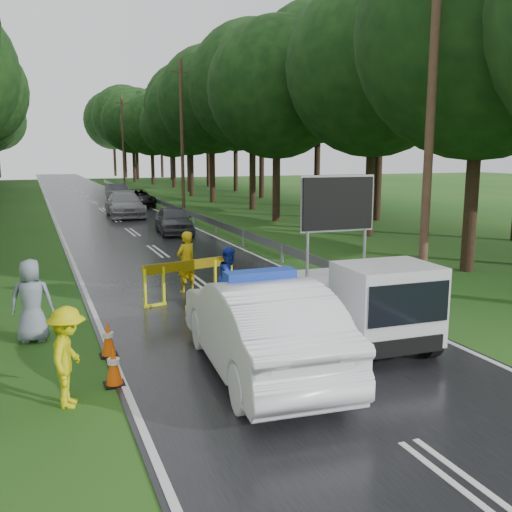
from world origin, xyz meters
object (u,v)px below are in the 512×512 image
work_truck (360,300)px  barrier (190,270)px  queue_car_second (125,204)px  queue_car_third (137,198)px  civilian (230,278)px  queue_car_first (174,220)px  queue_car_fourth (118,191)px  officer (186,262)px  police_sedan (260,326)px

work_truck → barrier: bearing=119.9°
queue_car_second → queue_car_third: 6.27m
civilian → queue_car_first: bearing=39.9°
queue_car_second → queue_car_fourth: queue_car_second is taller
officer → queue_car_first: bearing=-128.4°
police_sedan → officer: police_sedan is taller
civilian → work_truck: bearing=-108.2°
queue_car_third → police_sedan: bearing=-95.6°
officer → queue_car_second: bearing=-120.6°
work_truck → queue_car_third: size_ratio=0.94×
barrier → queue_car_second: 21.42m
barrier → queue_car_third: 27.57m
queue_car_third → queue_car_fourth: (-0.31, 7.58, 0.02)m
officer → queue_car_fourth: bearing=-121.5°
queue_car_third → queue_car_second: bearing=-106.2°
work_truck → queue_car_third: bearing=90.5°
police_sedan → civilian: bearing=-97.6°
police_sedan → queue_car_second: bearing=-89.4°
queue_car_fourth → work_truck: bearing=-94.1°
queue_car_first → civilian: bearing=-92.2°
queue_car_first → queue_car_third: bearing=92.5°
queue_car_first → queue_car_fourth: 22.10m
civilian → queue_car_fourth: 36.02m
police_sedan → queue_car_fourth: bearing=-90.3°
queue_car_fourth → queue_car_third: bearing=-90.7°
work_truck → queue_car_third: work_truck is taller
queue_car_first → queue_car_fourth: (0.44, 22.09, -0.00)m
queue_car_third → queue_car_first: bearing=-92.4°
queue_car_first → queue_car_second: (-1.04, 8.52, 0.09)m
police_sedan → civilian: police_sedan is taller
barrier → queue_car_fourth: 35.08m
officer → civilian: size_ratio=1.11×
officer → civilian: (0.62, -2.00, -0.09)m
police_sedan → officer: size_ratio=3.05×
officer → police_sedan: bearing=60.8°
police_sedan → queue_car_first: police_sedan is taller
barrier → queue_car_second: queue_car_second is taller
work_truck → queue_car_fourth: size_ratio=1.07×
barrier → queue_car_second: (1.60, 21.36, -0.09)m
queue_car_second → queue_car_third: queue_car_second is taller
officer → civilian: officer is taller
queue_car_third → queue_car_fourth: queue_car_fourth is taller
queue_car_first → queue_car_second: queue_car_second is taller
officer → queue_car_third: (3.24, 26.36, -0.23)m
work_truck → queue_car_fourth: 39.54m
police_sedan → barrier: size_ratio=2.02×
queue_car_third → queue_car_fourth: 7.59m
barrier → civilian: 1.27m
queue_car_second → civilian: bearing=-89.6°
queue_car_third → work_truck: bearing=-91.2°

